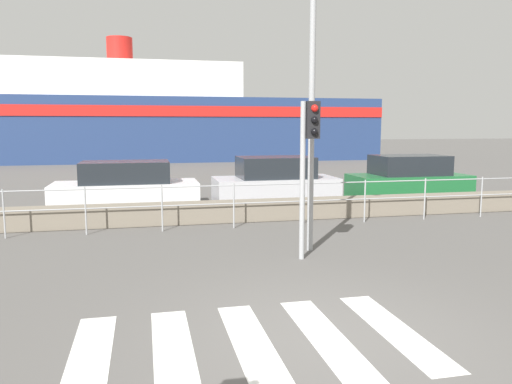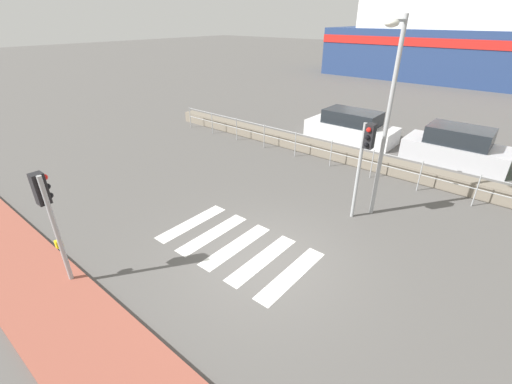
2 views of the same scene
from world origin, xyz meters
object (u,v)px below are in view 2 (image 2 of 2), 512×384
(parked_car_white, at_px, (351,127))
(ferry_boat, at_px, (488,49))
(traffic_light_near, at_px, (48,207))
(streetlamp, at_px, (388,102))
(traffic_light_far, at_px, (365,151))
(parked_car_silver, at_px, (456,147))

(parked_car_white, bearing_deg, ferry_boat, 84.90)
(traffic_light_near, xyz_separation_m, streetlamp, (4.16, 7.27, 1.52))
(streetlamp, height_order, parked_car_white, streetlamp)
(traffic_light_far, distance_m, ferry_boat, 28.92)
(traffic_light_near, relative_size, parked_car_white, 0.63)
(ferry_boat, bearing_deg, parked_car_white, -95.10)
(traffic_light_near, height_order, streetlamp, streetlamp)
(traffic_light_far, bearing_deg, traffic_light_near, -119.53)
(traffic_light_near, height_order, ferry_boat, ferry_boat)
(traffic_light_near, xyz_separation_m, parked_car_white, (0.36, 13.75, -1.36))
(traffic_light_far, height_order, parked_car_white, traffic_light_far)
(parked_car_silver, bearing_deg, traffic_light_far, -99.87)
(ferry_boat, bearing_deg, streetlamp, -86.31)
(parked_car_white, bearing_deg, traffic_light_far, -62.78)
(parked_car_white, distance_m, parked_car_silver, 4.73)
(streetlamp, relative_size, parked_car_silver, 1.41)
(ferry_boat, relative_size, parked_car_silver, 7.54)
(parked_car_silver, bearing_deg, parked_car_white, 180.00)
(ferry_boat, bearing_deg, traffic_light_near, -93.72)
(traffic_light_far, relative_size, parked_car_silver, 0.74)
(traffic_light_far, xyz_separation_m, parked_car_white, (-3.54, 6.87, -1.56))
(traffic_light_far, bearing_deg, parked_car_white, 117.22)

